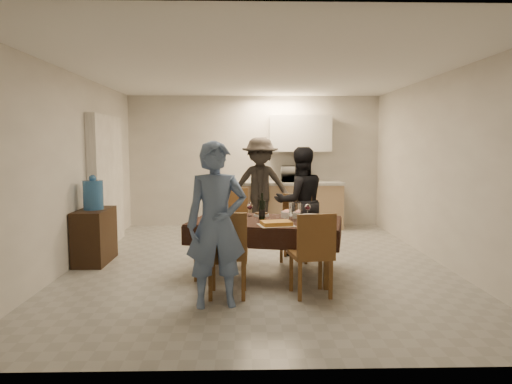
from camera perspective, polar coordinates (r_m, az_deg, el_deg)
floor at (r=6.40m, az=0.34°, el=-8.89°), size 5.00×6.00×0.02m
ceiling at (r=6.26m, az=0.35°, el=14.80°), size 5.00×6.00×0.02m
wall_back at (r=9.19m, az=-0.23°, el=3.86°), size 5.00×0.02×2.60m
wall_front at (r=3.20m, az=1.98°, el=-0.16°), size 5.00×0.02×2.60m
wall_left at (r=6.61m, az=-21.91°, el=2.59°), size 0.02×6.00×2.60m
wall_right at (r=6.75m, az=22.11°, el=2.64°), size 0.02×6.00×2.60m
stub_partition at (r=7.73m, az=-18.18°, el=1.30°), size 0.15×1.40×2.10m
kitchen_base_cabinet at (r=8.98m, az=3.65°, el=-1.78°), size 2.20×0.60×0.86m
kitchen_worktop at (r=8.93m, az=3.67°, el=1.11°), size 2.24×0.64×0.05m
upper_cabinet at (r=9.07m, az=5.54°, el=7.28°), size 1.20×0.34×0.70m
dining_table at (r=5.67m, az=1.27°, el=-3.84°), size 2.00×1.44×0.71m
chair_near_left at (r=4.87m, az=-3.60°, el=-6.69°), size 0.44×0.44×0.51m
chair_near_right at (r=4.92m, az=7.01°, el=-6.72°), size 0.48×0.49×0.50m
chair_far_left at (r=6.32m, az=-3.09°, el=-3.31°), size 0.46×0.46×0.55m
chair_far_right at (r=6.38m, az=5.05°, el=-3.71°), size 0.51×0.52×0.50m
console at (r=6.75m, az=-19.51°, el=-5.20°), size 0.40×0.81×0.75m
water_jug at (r=6.66m, az=-19.69°, el=-0.35°), size 0.27×0.27×0.40m
wine_bottle at (r=5.69m, az=0.75°, el=-1.79°), size 0.08×0.08×0.33m
water_pitcher at (r=5.63m, az=4.87°, el=-2.46°), size 0.15×0.15×0.22m
savoury_tart at (r=5.29m, az=2.55°, el=-3.93°), size 0.45×0.37×0.05m
salad_bowl at (r=5.86m, az=4.13°, el=-2.83°), size 0.20×0.20×0.08m
mushroom_dish at (r=5.94m, az=0.67°, el=-2.92°), size 0.18×0.18×0.03m
wine_glass_a at (r=5.41m, az=-4.44°, el=-3.06°), size 0.08×0.08×0.17m
wine_glass_b at (r=5.95m, az=6.47°, el=-2.26°), size 0.08×0.08×0.17m
wine_glass_c at (r=5.94m, az=-0.79°, el=-2.20°), size 0.08×0.08×0.18m
plate_near_left at (r=5.37m, az=-4.99°, el=-3.99°), size 0.24×0.24×0.01m
plate_near_right at (r=5.43m, az=7.77°, el=-3.91°), size 0.26×0.26×0.01m
plate_far_left at (r=5.97m, az=-4.63°, el=-2.99°), size 0.24×0.24×0.01m
plate_far_right at (r=6.02m, az=6.86°, el=-2.93°), size 0.27×0.27×0.02m
microwave at (r=8.93m, az=4.97°, el=2.26°), size 0.56×0.38×0.31m
person_near at (r=4.61m, az=-4.97°, el=-4.06°), size 0.67×0.49×1.68m
person_far at (r=6.73m, az=5.54°, el=-1.21°), size 0.90×0.77×1.60m
person_kitchen at (r=8.45m, az=0.52°, el=0.84°), size 1.14×0.66×1.77m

